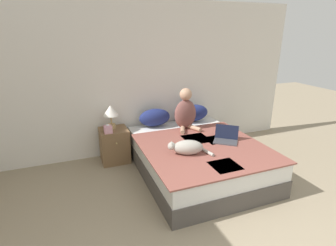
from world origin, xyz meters
name	(u,v)px	position (x,y,z in m)	size (l,w,h in m)	color
wall_back	(139,80)	(0.00, 3.82, 1.27)	(5.90, 0.05, 2.55)	silver
bed	(197,157)	(0.56, 2.70, 0.25)	(1.70, 2.10, 0.51)	#4C4742
pillow_near	(155,117)	(0.19, 3.58, 0.66)	(0.54, 0.29, 0.30)	navy
pillow_far	(194,113)	(0.94, 3.58, 0.66)	(0.54, 0.29, 0.30)	navy
person_sitting	(186,112)	(0.63, 3.28, 0.80)	(0.38, 0.37, 0.68)	brown
cat_tabby	(187,147)	(0.24, 2.37, 0.61)	(0.56, 0.35, 0.20)	#A8A399
laptop_open	(226,138)	(0.96, 2.55, 0.56)	(0.43, 0.41, 0.22)	#424247
nightstand	(115,145)	(-0.53, 3.53, 0.28)	(0.45, 0.45, 0.56)	brown
table_lamp	(111,112)	(-0.54, 3.59, 0.84)	(0.24, 0.24, 0.39)	tan
tissue_box	(108,129)	(-0.63, 3.41, 0.62)	(0.12, 0.12, 0.14)	#E09EB2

